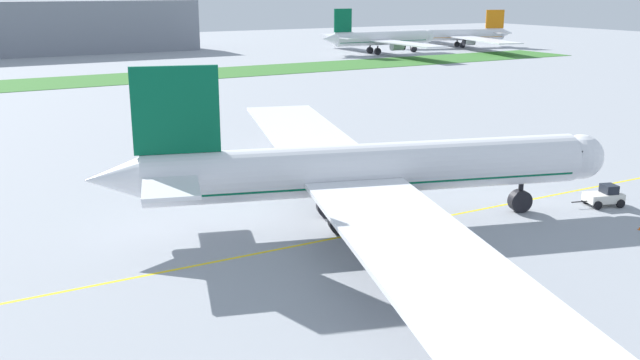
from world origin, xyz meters
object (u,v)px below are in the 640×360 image
(traffic_cone_port_wing, at_px, (640,227))
(service_truck_baggage_loader, at_px, (172,113))
(parked_airliner_far_right, at_px, (454,35))
(pushback_tug, at_px, (604,196))
(ground_crew_wingwalker_port, at_px, (558,348))
(parked_airliner_far_centre, at_px, (379,38))
(airliner_foreground, at_px, (361,171))

(traffic_cone_port_wing, xyz_separation_m, service_truck_baggage_loader, (-21.18, 76.06, 1.28))
(service_truck_baggage_loader, bearing_deg, parked_airliner_far_right, 34.23)
(pushback_tug, xyz_separation_m, ground_crew_wingwalker_port, (-29.50, -20.57, -0.06))
(ground_crew_wingwalker_port, xyz_separation_m, traffic_cone_port_wing, (26.05, 13.53, -0.68))
(traffic_cone_port_wing, bearing_deg, service_truck_baggage_loader, 105.56)
(traffic_cone_port_wing, xyz_separation_m, parked_airliner_far_right, (123.10, 174.22, 4.49))
(pushback_tug, bearing_deg, parked_airliner_far_centre, 63.46)
(airliner_foreground, height_order, service_truck_baggage_loader, airliner_foreground)
(service_truck_baggage_loader, height_order, parked_airliner_far_centre, parked_airliner_far_centre)
(airliner_foreground, height_order, parked_airliner_far_centre, airliner_foreground)
(service_truck_baggage_loader, bearing_deg, airliner_foreground, -90.96)
(pushback_tug, xyz_separation_m, service_truck_baggage_loader, (-24.63, 69.02, 0.54))
(parked_airliner_far_centre, relative_size, parked_airliner_far_right, 0.88)
(airliner_foreground, xyz_separation_m, parked_airliner_far_centre, (105.12, 151.29, -0.07))
(airliner_foreground, bearing_deg, traffic_cone_port_wing, -33.78)
(airliner_foreground, height_order, pushback_tug, airliner_foreground)
(pushback_tug, bearing_deg, airliner_foreground, 163.07)
(airliner_foreground, height_order, ground_crew_wingwalker_port, airliner_foreground)
(service_truck_baggage_loader, bearing_deg, parked_airliner_far_centre, 40.87)
(pushback_tug, relative_size, parked_airliner_far_right, 0.07)
(traffic_cone_port_wing, height_order, service_truck_baggage_loader, service_truck_baggage_loader)
(pushback_tug, height_order, traffic_cone_port_wing, pushback_tug)
(parked_airliner_far_centre, height_order, parked_airliner_far_right, parked_airliner_far_centre)
(service_truck_baggage_loader, bearing_deg, pushback_tug, -70.36)
(service_truck_baggage_loader, distance_m, parked_airliner_far_centre, 137.71)
(traffic_cone_port_wing, bearing_deg, ground_crew_wingwalker_port, -152.55)
(pushback_tug, xyz_separation_m, parked_airliner_far_centre, (79.47, 159.10, 4.25))
(airliner_foreground, distance_m, parked_airliner_far_centre, 184.23)
(airliner_foreground, bearing_deg, pushback_tug, -16.93)
(ground_crew_wingwalker_port, relative_size, traffic_cone_port_wing, 2.73)
(parked_airliner_far_centre, bearing_deg, traffic_cone_port_wing, -116.52)
(airliner_foreground, relative_size, service_truck_baggage_loader, 16.29)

